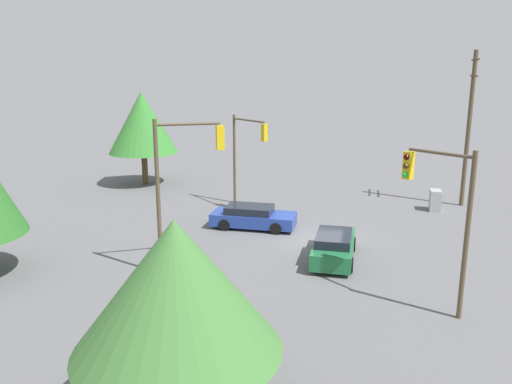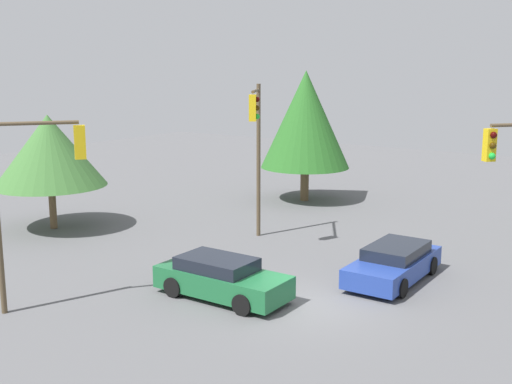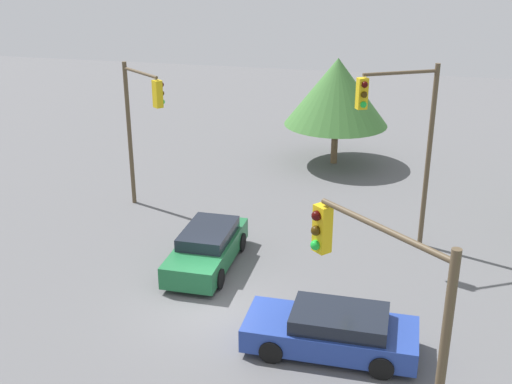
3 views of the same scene
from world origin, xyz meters
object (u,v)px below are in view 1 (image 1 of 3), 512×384
at_px(sedan_green, 334,246).
at_px(traffic_signal_aux, 182,171).
at_px(sedan_blue, 253,217).
at_px(electrical_cabinet, 435,200).
at_px(traffic_signal_cross, 246,146).
at_px(traffic_signal_main, 442,202).

xyz_separation_m(sedan_green, traffic_signal_aux, (-2.92, 6.39, 3.92)).
relative_size(sedan_green, traffic_signal_aux, 0.67).
xyz_separation_m(sedan_blue, electrical_cabinet, (6.18, -10.62, 0.04)).
bearing_deg(sedan_green, traffic_signal_cross, 127.31).
height_order(traffic_signal_main, traffic_signal_aux, traffic_signal_aux).
height_order(sedan_blue, sedan_green, sedan_green).
height_order(traffic_signal_cross, traffic_signal_aux, traffic_signal_aux).
xyz_separation_m(traffic_signal_aux, electrical_cabinet, (13.16, -12.08, -3.92)).
bearing_deg(sedan_green, sedan_blue, 140.63).
height_order(traffic_signal_main, electrical_cabinet, traffic_signal_main).
distance_m(traffic_signal_main, traffic_signal_aux, 10.55).
height_order(traffic_signal_cross, electrical_cabinet, traffic_signal_cross).
relative_size(traffic_signal_main, traffic_signal_cross, 1.03).
distance_m(sedan_green, traffic_signal_main, 6.81).
bearing_deg(electrical_cabinet, traffic_signal_main, 173.64).
distance_m(traffic_signal_main, traffic_signal_cross, 16.36).
xyz_separation_m(sedan_blue, traffic_signal_cross, (4.33, 1.45, 3.47)).
bearing_deg(sedan_blue, traffic_signal_main, 47.55).
distance_m(sedan_blue, electrical_cabinet, 12.29).
height_order(sedan_blue, electrical_cabinet, electrical_cabinet).
bearing_deg(traffic_signal_main, sedan_blue, -4.80).
height_order(traffic_signal_main, traffic_signal_cross, traffic_signal_main).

